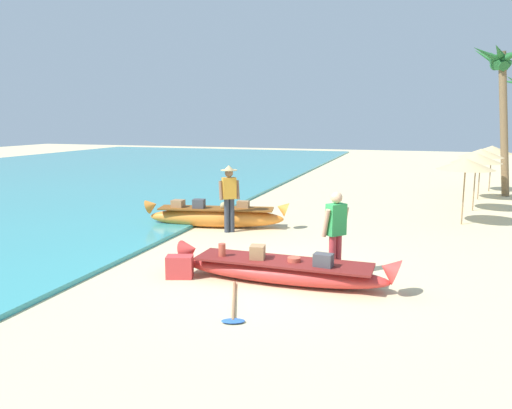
{
  "coord_description": "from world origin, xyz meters",
  "views": [
    {
      "loc": [
        2.48,
        -8.73,
        3.04
      ],
      "look_at": [
        -1.31,
        2.83,
        0.9
      ],
      "focal_mm": 34.55,
      "sensor_mm": 36.0,
      "label": 1
    }
  ],
  "objects_px": {
    "boat_red_foreground": "(283,270)",
    "palm_tree_leaning_seaward": "(503,71)",
    "person_tourist_customer": "(336,229)",
    "cooler_box": "(180,267)",
    "paddle": "(234,306)",
    "person_vendor_hatted": "(229,194)",
    "boat_orange_midground": "(216,216)"
  },
  "relations": [
    {
      "from": "boat_red_foreground",
      "to": "palm_tree_leaning_seaward",
      "type": "distance_m",
      "value": 14.49
    },
    {
      "from": "person_tourist_customer",
      "to": "palm_tree_leaning_seaward",
      "type": "height_order",
      "value": "palm_tree_leaning_seaward"
    },
    {
      "from": "boat_red_foreground",
      "to": "cooler_box",
      "type": "distance_m",
      "value": 1.99
    },
    {
      "from": "boat_red_foreground",
      "to": "paddle",
      "type": "xyz_separation_m",
      "value": [
        -0.42,
        -1.46,
        -0.22
      ]
    },
    {
      "from": "person_tourist_customer",
      "to": "palm_tree_leaning_seaward",
      "type": "bearing_deg",
      "value": 70.19
    },
    {
      "from": "person_vendor_hatted",
      "to": "cooler_box",
      "type": "height_order",
      "value": "person_vendor_hatted"
    },
    {
      "from": "boat_red_foreground",
      "to": "person_tourist_customer",
      "type": "bearing_deg",
      "value": 39.95
    },
    {
      "from": "person_tourist_customer",
      "to": "boat_orange_midground",
      "type": "bearing_deg",
      "value": 139.72
    },
    {
      "from": "boat_orange_midground",
      "to": "person_tourist_customer",
      "type": "xyz_separation_m",
      "value": [
        3.89,
        -3.3,
        0.62
      ]
    },
    {
      "from": "boat_red_foreground",
      "to": "paddle",
      "type": "relative_size",
      "value": 2.37
    },
    {
      "from": "cooler_box",
      "to": "paddle",
      "type": "height_order",
      "value": "cooler_box"
    },
    {
      "from": "boat_orange_midground",
      "to": "cooler_box",
      "type": "bearing_deg",
      "value": -76.1
    },
    {
      "from": "person_vendor_hatted",
      "to": "cooler_box",
      "type": "bearing_deg",
      "value": -82.83
    },
    {
      "from": "paddle",
      "to": "person_tourist_customer",
      "type": "bearing_deg",
      "value": 59.57
    },
    {
      "from": "boat_orange_midground",
      "to": "person_vendor_hatted",
      "type": "relative_size",
      "value": 2.27
    },
    {
      "from": "person_vendor_hatted",
      "to": "palm_tree_leaning_seaward",
      "type": "height_order",
      "value": "palm_tree_leaning_seaward"
    },
    {
      "from": "boat_orange_midground",
      "to": "cooler_box",
      "type": "distance_m",
      "value": 4.49
    },
    {
      "from": "person_vendor_hatted",
      "to": "person_tourist_customer",
      "type": "xyz_separation_m",
      "value": [
        3.3,
        -2.85,
        -0.12
      ]
    },
    {
      "from": "boat_orange_midground",
      "to": "person_vendor_hatted",
      "type": "bearing_deg",
      "value": -37.65
    },
    {
      "from": "boat_red_foreground",
      "to": "paddle",
      "type": "distance_m",
      "value": 1.54
    },
    {
      "from": "cooler_box",
      "to": "person_vendor_hatted",
      "type": "bearing_deg",
      "value": 79.66
    },
    {
      "from": "boat_orange_midground",
      "to": "person_tourist_customer",
      "type": "height_order",
      "value": "person_tourist_customer"
    },
    {
      "from": "person_vendor_hatted",
      "to": "person_tourist_customer",
      "type": "height_order",
      "value": "person_vendor_hatted"
    },
    {
      "from": "boat_orange_midground",
      "to": "palm_tree_leaning_seaward",
      "type": "xyz_separation_m",
      "value": [
        8.22,
        8.73,
        4.48
      ]
    },
    {
      "from": "boat_orange_midground",
      "to": "boat_red_foreground",
      "type": "bearing_deg",
      "value": -52.92
    },
    {
      "from": "cooler_box",
      "to": "palm_tree_leaning_seaward",
      "type": "bearing_deg",
      "value": 43.87
    },
    {
      "from": "boat_orange_midground",
      "to": "paddle",
      "type": "height_order",
      "value": "boat_orange_midground"
    },
    {
      "from": "boat_red_foreground",
      "to": "boat_orange_midground",
      "type": "xyz_separation_m",
      "value": [
        -3.03,
        4.02,
        0.07
      ]
    },
    {
      "from": "person_vendor_hatted",
      "to": "person_tourist_customer",
      "type": "relative_size",
      "value": 1.09
    },
    {
      "from": "cooler_box",
      "to": "paddle",
      "type": "relative_size",
      "value": 0.28
    },
    {
      "from": "boat_red_foreground",
      "to": "palm_tree_leaning_seaward",
      "type": "relative_size",
      "value": 0.73
    },
    {
      "from": "palm_tree_leaning_seaward",
      "to": "cooler_box",
      "type": "bearing_deg",
      "value": -118.62
    }
  ]
}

